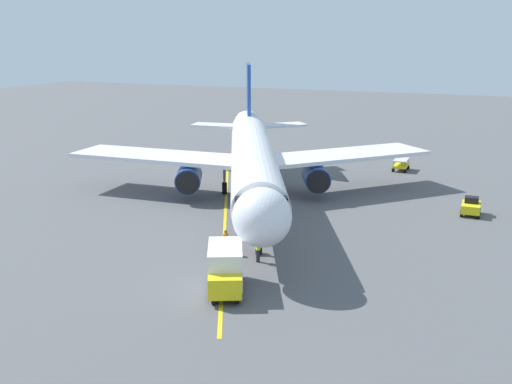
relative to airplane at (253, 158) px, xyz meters
The scene contains 8 objects.
ground_plane 4.32m from the airplane, behind, with size 220.00×220.00×0.00m, color #565659.
apron_lead_in_line 7.43m from the airplane, 91.05° to the left, with size 0.24×40.00×0.01m, color yellow.
airplane is the anchor object (origin of this frame).
ground_crew_marshaller 15.56m from the airplane, 113.53° to the left, with size 0.44×0.47×1.71m.
ground_crew_wing_walker 14.12m from the airplane, 104.48° to the left, with size 0.30×0.43×1.71m.
baggage_cart_near_nose 20.99m from the airplane, 120.14° to the right, with size 1.61×2.64×1.27m.
box_truck_portside 20.11m from the airplane, 107.59° to the left, with size 3.67×4.99×2.62m.
tug_starboard_side 19.07m from the airplane, behind, with size 1.58×2.32×1.50m.
Camera 1 is at (-18.59, 49.40, 14.76)m, focal length 42.84 mm.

